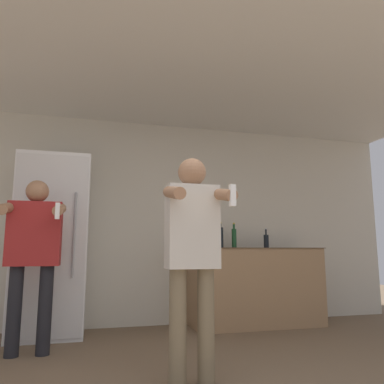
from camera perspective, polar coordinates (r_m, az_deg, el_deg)
wall_back at (r=4.79m, az=-7.69°, el=-4.41°), size 7.00×0.06×2.55m
ceiling_slab at (r=3.75m, az=-4.29°, el=17.60°), size 7.00×3.34×0.05m
refrigerator at (r=4.41m, az=-20.55°, el=-7.49°), size 0.75×0.67×1.94m
counter at (r=4.84m, az=9.56°, el=-13.95°), size 1.62×0.67×0.94m
bottle_short_whiskey at (r=4.62m, az=1.31°, el=-7.33°), size 0.07×0.07×0.23m
bottle_green_wine at (r=4.76m, az=6.43°, el=-6.88°), size 0.06×0.06×0.32m
bottle_tall_gin at (r=4.69m, az=4.30°, el=-6.78°), size 0.08×0.08×0.33m
bottle_dark_rum at (r=4.93m, az=11.25°, el=-7.28°), size 0.06×0.06×0.25m
person_woman_foreground at (r=2.65m, az=0.07°, el=-8.23°), size 0.43×0.47×1.57m
person_man_side at (r=3.69m, az=-22.98°, el=-7.70°), size 0.53×0.45×1.55m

